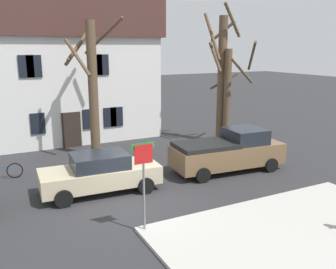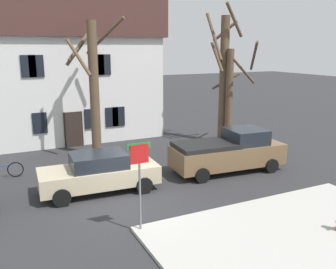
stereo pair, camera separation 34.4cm
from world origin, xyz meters
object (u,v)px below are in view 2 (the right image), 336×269
(building_main, at_px, (47,69))
(bicycle_leaning, at_px, (3,170))
(tree_bare_mid, at_px, (223,75))
(car_beige_sedan, at_px, (99,172))
(pickup_truck_brown, at_px, (229,152))
(street_sign_pole, at_px, (140,171))
(tree_bare_far, at_px, (231,93))
(tree_bare_near, at_px, (93,84))

(building_main, bearing_deg, bicycle_leaning, -114.40)
(tree_bare_mid, xyz_separation_m, car_beige_sedan, (-9.12, -4.64, -3.33))
(tree_bare_mid, relative_size, pickup_truck_brown, 1.50)
(car_beige_sedan, height_order, street_sign_pole, street_sign_pole)
(tree_bare_far, bearing_deg, pickup_truck_brown, -125.63)
(building_main, relative_size, tree_bare_near, 1.89)
(tree_bare_mid, xyz_separation_m, street_sign_pole, (-8.88, -8.61, -2.08))
(tree_bare_far, xyz_separation_m, pickup_truck_brown, (-3.05, -4.26, -2.15))
(building_main, xyz_separation_m, tree_bare_near, (1.50, -5.49, -0.52))
(car_beige_sedan, height_order, bicycle_leaning, car_beige_sedan)
(pickup_truck_brown, height_order, bicycle_leaning, pickup_truck_brown)
(tree_bare_far, xyz_separation_m, bicycle_leaning, (-12.84, -0.66, -2.74))
(bicycle_leaning, bearing_deg, car_beige_sedan, -44.22)
(tree_bare_far, xyz_separation_m, car_beige_sedan, (-9.32, -4.09, -2.29))
(tree_bare_mid, bearing_deg, pickup_truck_brown, -120.61)
(building_main, height_order, tree_bare_far, building_main)
(pickup_truck_brown, bearing_deg, building_main, 121.24)
(tree_bare_near, distance_m, pickup_truck_brown, 7.87)
(tree_bare_near, xyz_separation_m, pickup_truck_brown, (5.03, -5.28, -2.96))
(pickup_truck_brown, distance_m, street_sign_pole, 7.21)
(tree_bare_mid, bearing_deg, car_beige_sedan, -153.01)
(pickup_truck_brown, relative_size, street_sign_pole, 1.86)
(street_sign_pole, bearing_deg, bicycle_leaning, 116.94)
(tree_bare_far, distance_m, pickup_truck_brown, 5.67)
(tree_bare_near, distance_m, street_sign_pole, 9.31)
(building_main, height_order, car_beige_sedan, building_main)
(street_sign_pole, bearing_deg, tree_bare_far, 41.57)
(tree_bare_mid, xyz_separation_m, bicycle_leaning, (-12.64, -1.22, -3.78))
(tree_bare_near, height_order, tree_bare_mid, tree_bare_mid)
(tree_bare_far, bearing_deg, tree_bare_mid, 110.22)
(bicycle_leaning, bearing_deg, street_sign_pole, -63.06)
(building_main, distance_m, street_sign_pole, 14.77)
(tree_bare_near, xyz_separation_m, street_sign_pole, (-1.00, -9.07, -1.86))
(tree_bare_near, height_order, car_beige_sedan, tree_bare_near)
(tree_bare_far, height_order, street_sign_pole, tree_bare_far)
(street_sign_pole, bearing_deg, building_main, 91.99)
(car_beige_sedan, bearing_deg, street_sign_pole, -86.58)
(tree_bare_mid, bearing_deg, building_main, 147.61)
(tree_bare_near, bearing_deg, bicycle_leaning, -160.57)
(tree_bare_near, relative_size, bicycle_leaning, 4.24)
(car_beige_sedan, distance_m, pickup_truck_brown, 6.27)
(tree_bare_mid, bearing_deg, tree_bare_far, -69.78)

